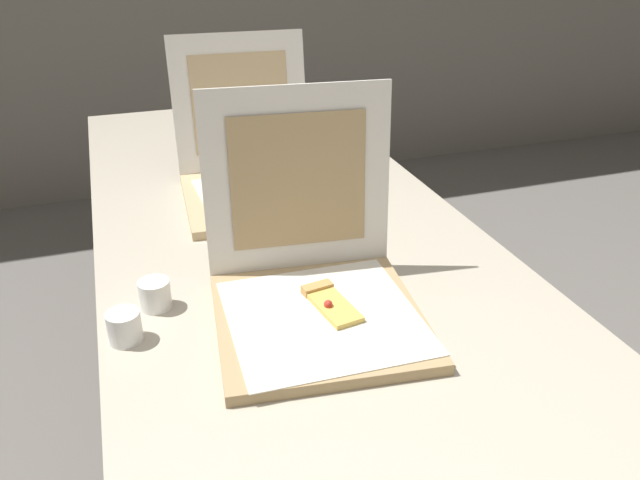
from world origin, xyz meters
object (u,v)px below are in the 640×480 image
(cup_white_near_center, at_px, (155,294))
(cup_white_near_left, at_px, (124,327))
(pizza_box_front, at_px, (315,286))
(pizza_box_middle, at_px, (254,174))
(table, at_px, (289,249))

(cup_white_near_center, bearing_deg, cup_white_near_left, -124.29)
(pizza_box_front, distance_m, pizza_box_middle, 0.59)
(cup_white_near_left, bearing_deg, pizza_box_middle, 56.95)
(pizza_box_middle, distance_m, cup_white_near_left, 0.67)
(cup_white_near_center, bearing_deg, table, 34.53)
(pizza_box_front, height_order, cup_white_near_center, pizza_box_front)
(pizza_box_middle, relative_size, cup_white_near_left, 7.76)
(cup_white_near_left, bearing_deg, table, 39.02)
(table, bearing_deg, pizza_box_front, -97.87)
(pizza_box_middle, relative_size, cup_white_near_center, 7.76)
(table, xyz_separation_m, cup_white_near_left, (-0.39, -0.32, 0.07))
(pizza_box_middle, height_order, cup_white_near_left, pizza_box_middle)
(table, height_order, cup_white_near_center, cup_white_near_center)
(pizza_box_middle, xyz_separation_m, cup_white_near_left, (-0.37, -0.56, -0.03))
(pizza_box_front, relative_size, cup_white_near_center, 7.37)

